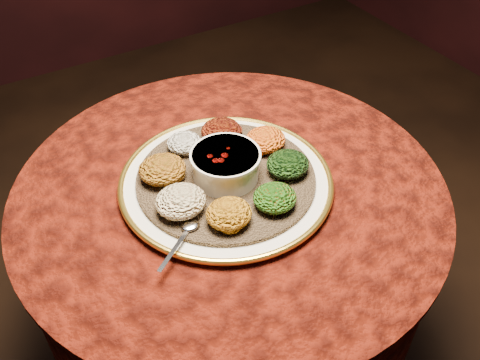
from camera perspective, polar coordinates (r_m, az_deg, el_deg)
table at (r=1.31m, az=-1.00°, el=-6.35°), size 0.96×0.96×0.73m
platter at (r=1.17m, az=-1.50°, el=-0.19°), size 0.56×0.56×0.02m
injera at (r=1.16m, az=-1.51°, el=0.21°), size 0.41×0.41×0.01m
stew_bowl at (r=1.14m, az=-1.55°, el=1.76°), size 0.15×0.15×0.06m
spoon at (r=1.05m, az=-5.58°, el=-5.29°), size 0.12×0.09×0.01m
portion_ayib at (r=1.23m, az=-5.99°, el=3.98°), size 0.08×0.08×0.04m
portion_kitfo at (r=1.25m, az=-2.03°, el=5.27°), size 0.10×0.09×0.05m
portion_tikil at (r=1.23m, az=2.74°, el=4.33°), size 0.09×0.09×0.04m
portion_gomen at (r=1.16m, az=5.12°, el=1.71°), size 0.09×0.09×0.05m
portion_mixveg at (r=1.08m, az=3.73°, el=-1.91°), size 0.09×0.09×0.04m
portion_kik at (r=1.05m, az=-1.20°, el=-3.61°), size 0.09×0.09×0.04m
portion_timatim at (r=1.07m, az=-6.34°, el=-2.26°), size 0.10×0.10×0.05m
portion_shiro at (r=1.15m, az=-8.27°, el=1.13°), size 0.10×0.10×0.05m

